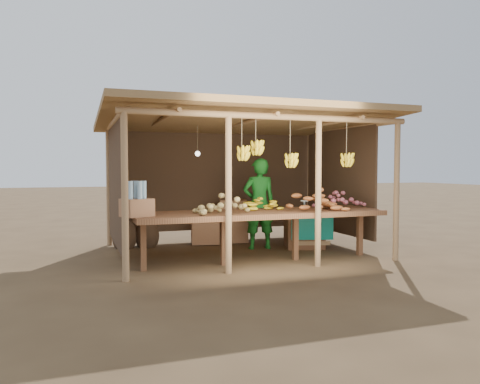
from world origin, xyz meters
name	(u,v)px	position (x,y,z in m)	size (l,w,h in m)	color
ground	(240,252)	(0.00, 0.00, 0.00)	(60.00, 60.00, 0.00)	brown
stall_structure	(242,142)	(0.04, 0.02, 1.92)	(4.70, 3.50, 2.43)	#A87F56
counter	(260,215)	(0.00, -0.95, 0.74)	(3.90, 1.05, 0.80)	brown
potato_heap	(226,201)	(-0.63, -1.16, 0.98)	(0.86, 0.51, 0.36)	tan
sweet_potato_heap	(314,199)	(0.83, -1.13, 0.98)	(0.92, 0.55, 0.36)	#A15729
onion_heap	(342,197)	(1.48, -0.90, 0.98)	(0.81, 0.49, 0.36)	#A7515C
banana_pile	(263,199)	(0.14, -0.71, 0.97)	(0.58, 0.35, 0.35)	yellow
tomato_basin	(134,209)	(-1.90, -0.79, 0.88)	(0.37, 0.37, 0.19)	navy
bottle_box	(137,203)	(-1.90, -1.10, 0.99)	(0.48, 0.44, 0.49)	#986544
vendor	(259,204)	(0.44, 0.20, 0.82)	(0.60, 0.39, 1.64)	#186E1F
tarp_crate	(304,228)	(1.26, 0.03, 0.37)	(0.90, 0.83, 0.89)	brown
carton_stack	(224,225)	(0.01, 0.97, 0.37)	(1.16, 0.51, 0.83)	#986544
burlap_sacks	(136,233)	(-1.66, 1.07, 0.27)	(0.86, 0.45, 0.61)	#493322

